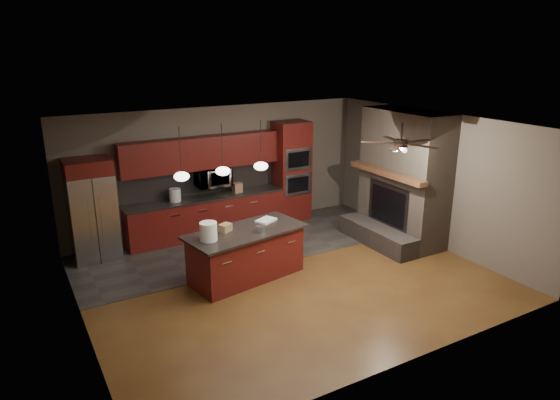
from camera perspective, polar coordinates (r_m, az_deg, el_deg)
ground at (r=9.25m, az=0.81°, el=-8.79°), size 7.00×7.00×0.00m
ceiling at (r=8.40m, az=0.89°, el=8.61°), size 7.00×6.00×0.02m
back_wall at (r=11.31m, az=-6.90°, el=3.55°), size 7.00×0.02×2.80m
right_wall at (r=10.86m, az=16.98°, el=2.32°), size 0.02×6.00×2.80m
left_wall at (r=7.67m, az=-22.39°, el=-4.45°), size 0.02×6.00×2.80m
slate_tile_patch at (r=10.70m, az=-4.10°, el=-5.05°), size 7.00×2.40×0.01m
fireplace_column at (r=10.84m, az=13.72°, el=1.99°), size 1.30×2.10×2.80m
back_cabinetry at (r=11.05m, az=-8.55°, el=0.42°), size 3.59×0.64×2.20m
oven_tower at (r=11.84m, az=1.32°, el=3.26°), size 0.80×0.63×2.38m
microwave at (r=11.01m, az=-7.69°, el=2.60°), size 0.73×0.41×0.50m
refrigerator at (r=10.33m, az=-20.67°, el=-1.07°), size 0.86×0.75×2.02m
kitchen_island at (r=9.07m, az=-3.88°, el=-6.16°), size 2.31×1.35×0.92m
white_bucket at (r=8.46m, az=-8.19°, el=-3.58°), size 0.33×0.33×0.32m
paint_can at (r=8.80m, az=-2.26°, el=-3.32°), size 0.20×0.20×0.11m
paint_tray at (r=9.32m, az=-1.61°, el=-2.33°), size 0.45×0.39×0.04m
cardboard_box at (r=8.86m, az=-6.26°, el=-3.16°), size 0.26×0.24×0.14m
counter_bucket at (r=10.75m, az=-11.91°, el=0.56°), size 0.29×0.29×0.28m
counter_box at (r=11.21m, az=-4.90°, el=1.40°), size 0.21×0.17×0.22m
pendant_left at (r=8.53m, az=-11.18°, el=2.68°), size 0.26×0.26×0.92m
pendant_center at (r=8.78m, az=-6.55°, el=3.33°), size 0.26×0.26×0.92m
pendant_right at (r=9.09m, az=-2.20°, el=3.91°), size 0.26×0.26×0.92m
ceiling_fan at (r=8.90m, az=13.66°, el=6.39°), size 1.27×1.33×0.41m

